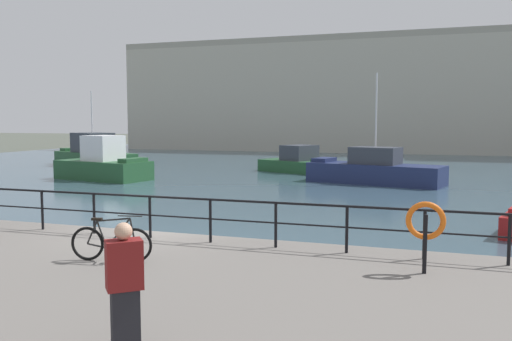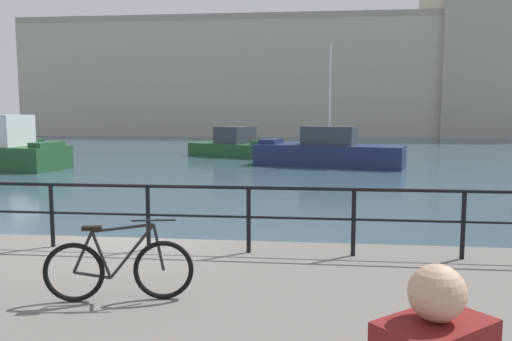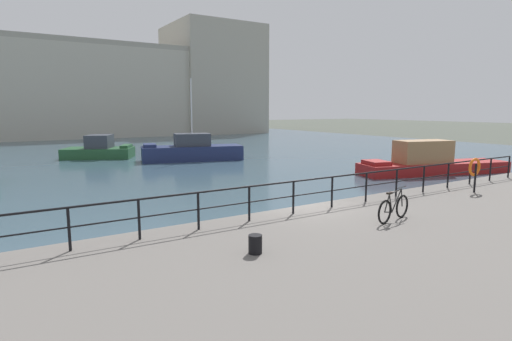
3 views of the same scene
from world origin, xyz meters
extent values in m
plane|color=#4C5147|center=(0.00, 0.00, 0.00)|extent=(240.00, 240.00, 0.00)
cube|color=#385160|center=(0.00, 30.20, 0.01)|extent=(80.00, 60.00, 0.01)
cube|color=#B2AD9E|center=(0.00, 54.55, 6.34)|extent=(60.86, 12.79, 12.67)
cube|color=gray|center=(0.00, 48.45, 13.02)|extent=(60.86, 0.60, 0.70)
cube|color=#23512D|center=(-1.95, 24.72, 0.43)|extent=(6.09, 4.98, 0.84)
cube|color=#333842|center=(-1.85, 24.67, 1.39)|extent=(2.67, 2.85, 1.08)
cube|color=#23512D|center=(0.07, 23.69, 0.97)|extent=(1.48, 2.06, 0.24)
cube|color=navy|center=(4.04, 19.15, 0.58)|extent=(8.14, 4.32, 1.14)
cube|color=#333842|center=(4.04, 19.15, 1.64)|extent=(3.07, 2.40, 0.98)
cube|color=navy|center=(0.87, 19.98, 1.27)|extent=(1.33, 1.87, 0.24)
cylinder|color=silver|center=(4.04, 19.15, 4.27)|extent=(0.10, 0.10, 4.26)
cube|color=#23512D|center=(-18.97, 24.62, 0.56)|extent=(8.92, 6.41, 1.09)
cube|color=#333842|center=(-19.18, 24.73, 1.89)|extent=(4.01, 3.52, 1.58)
cube|color=#23512D|center=(-22.17, 26.23, 1.22)|extent=(1.82, 2.26, 0.24)
cylinder|color=silver|center=(-19.18, 24.73, 4.37)|extent=(0.10, 0.10, 3.38)
cube|color=#23512D|center=(-12.26, 16.02, 0.60)|extent=(6.42, 3.86, 1.18)
cube|color=silver|center=(-12.23, 16.02, 1.97)|extent=(2.33, 2.31, 1.56)
cube|color=#23512D|center=(-9.80, 15.49, 1.31)|extent=(1.09, 1.97, 0.24)
cylinder|color=black|center=(-2.73, -0.75, 1.23)|extent=(0.07, 0.07, 1.05)
cylinder|color=black|center=(-1.08, -0.75, 1.23)|extent=(0.07, 0.07, 1.05)
cylinder|color=black|center=(0.57, -0.75, 1.23)|extent=(0.07, 0.07, 1.05)
cylinder|color=black|center=(2.22, -0.75, 1.23)|extent=(0.07, 0.07, 1.05)
cylinder|color=black|center=(3.87, -0.75, 1.23)|extent=(0.07, 0.07, 1.05)
cylinder|color=black|center=(5.52, -0.75, 1.23)|extent=(0.07, 0.07, 1.05)
cylinder|color=black|center=(7.17, -0.75, 1.23)|extent=(0.07, 0.07, 1.05)
cylinder|color=black|center=(8.81, -0.75, 1.23)|extent=(0.07, 0.07, 1.05)
cylinder|color=black|center=(0.57, -0.75, 1.75)|extent=(23.09, 0.06, 0.06)
cylinder|color=black|center=(0.57, -0.75, 1.28)|extent=(23.09, 0.04, 0.04)
torus|color=black|center=(1.46, -2.93, 1.06)|extent=(0.72, 0.20, 0.72)
torus|color=black|center=(0.43, -3.13, 1.06)|extent=(0.72, 0.20, 0.72)
cylinder|color=black|center=(1.10, -3.00, 1.30)|extent=(0.54, 0.14, 0.66)
cylinder|color=black|center=(0.75, -3.07, 1.27)|extent=(0.24, 0.08, 0.58)
cylinder|color=black|center=(1.01, -3.02, 1.59)|extent=(0.72, 0.18, 0.11)
cylinder|color=black|center=(0.64, -3.09, 1.02)|extent=(0.43, 0.12, 0.12)
cylinder|color=black|center=(0.54, -3.11, 1.31)|extent=(0.26, 0.09, 0.51)
cylinder|color=black|center=(1.41, -2.94, 1.34)|extent=(0.14, 0.06, 0.57)
cube|color=black|center=(0.65, -3.09, 1.59)|extent=(0.23, 0.13, 0.05)
cylinder|color=black|center=(1.36, -2.95, 1.67)|extent=(0.51, 0.13, 0.02)
cylinder|color=black|center=(7.20, -1.90, 1.28)|extent=(0.08, 0.08, 1.15)
torus|color=orange|center=(7.20, -1.84, 1.73)|extent=(0.75, 0.11, 0.75)
cube|color=black|center=(3.71, -6.89, 1.13)|extent=(0.41, 0.40, 0.85)
cube|color=maroon|center=(3.71, -6.89, 1.86)|extent=(0.52, 0.50, 0.62)
sphere|color=tan|center=(3.71, -6.89, 2.28)|extent=(0.22, 0.22, 0.22)
camera|label=1|loc=(7.33, -12.56, 3.64)|focal=37.73mm
camera|label=2|loc=(3.24, -8.86, 2.97)|focal=36.70mm
camera|label=3|loc=(-8.90, -10.96, 4.02)|focal=28.78mm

